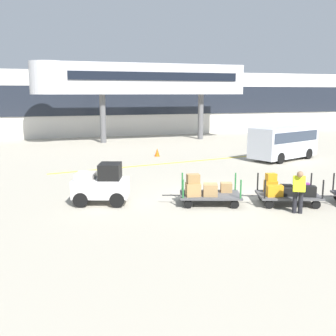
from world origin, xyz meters
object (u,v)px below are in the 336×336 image
at_px(baggage_cart_middle, 287,192).
at_px(shuttle_van, 284,140).
at_px(baggage_tug, 102,185).
at_px(baggage_cart_lead, 206,190).
at_px(safety_cone_near, 157,152).
at_px(baggage_handler, 299,190).

bearing_deg(baggage_cart_middle, shuttle_van, 56.98).
distance_m(baggage_tug, baggage_cart_lead, 4.00).
distance_m(baggage_cart_middle, safety_cone_near, 13.04).
xyz_separation_m(baggage_cart_middle, shuttle_van, (5.99, 9.22, 0.73)).
xyz_separation_m(baggage_tug, baggage_handler, (6.38, -3.47, 0.11)).
height_order(baggage_cart_middle, safety_cone_near, baggage_cart_middle).
distance_m(baggage_cart_lead, baggage_cart_middle, 3.11).
height_order(baggage_cart_middle, shuttle_van, shuttle_van).
xyz_separation_m(baggage_cart_middle, baggage_handler, (-0.35, -1.17, 0.36)).
height_order(baggage_tug, baggage_cart_lead, baggage_tug).
relative_size(baggage_tug, baggage_cart_middle, 0.76).
bearing_deg(baggage_cart_lead, baggage_tug, 161.23).
relative_size(shuttle_van, safety_cone_near, 9.38).
bearing_deg(safety_cone_near, shuttle_van, -27.04).
bearing_deg(baggage_handler, baggage_tug, 151.47).
bearing_deg(safety_cone_near, baggage_cart_middle, -84.08).
relative_size(baggage_handler, shuttle_van, 0.30).
relative_size(baggage_cart_lead, shuttle_van, 0.60).
distance_m(baggage_cart_middle, shuttle_van, 11.02).
relative_size(baggage_cart_middle, safety_cone_near, 5.59).
height_order(baggage_cart_middle, baggage_handler, baggage_handler).
xyz_separation_m(baggage_cart_lead, baggage_cart_middle, (2.94, -1.01, -0.05)).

